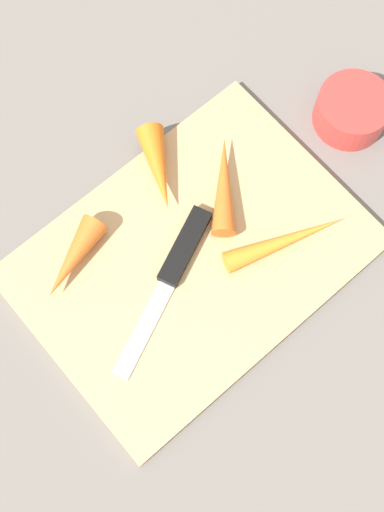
{
  "coord_description": "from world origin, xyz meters",
  "views": [
    {
      "loc": [
        0.14,
        0.16,
        0.69
      ],
      "look_at": [
        0.0,
        0.0,
        0.01
      ],
      "focal_mm": 46.86,
      "sensor_mm": 36.0,
      "label": 1
    }
  ],
  "objects_px": {
    "carrot_longest": "(285,241)",
    "carrot_long": "(224,185)",
    "knife": "(181,256)",
    "carrot_shortest": "(73,259)",
    "small_bowl": "(352,110)",
    "carrot_short": "(158,168)",
    "cutting_board": "(192,258)"
  },
  "relations": [
    {
      "from": "carrot_shortest",
      "to": "carrot_longest",
      "type": "xyz_separation_m",
      "value": [
        -0.18,
        0.13,
        -0.0
      ]
    },
    {
      "from": "cutting_board",
      "to": "carrot_shortest",
      "type": "distance_m",
      "value": 0.13
    },
    {
      "from": "cutting_board",
      "to": "carrot_short",
      "type": "distance_m",
      "value": 0.11
    },
    {
      "from": "carrot_longest",
      "to": "small_bowl",
      "type": "xyz_separation_m",
      "value": [
        -0.17,
        -0.07,
        -0.0
      ]
    },
    {
      "from": "knife",
      "to": "carrot_longest",
      "type": "xyz_separation_m",
      "value": [
        -0.09,
        0.06,
        0.01
      ]
    },
    {
      "from": "carrot_shortest",
      "to": "carrot_short",
      "type": "bearing_deg",
      "value": 168.14
    },
    {
      "from": "small_bowl",
      "to": "carrot_longest",
      "type": "bearing_deg",
      "value": 21.35
    },
    {
      "from": "knife",
      "to": "carrot_long",
      "type": "height_order",
      "value": "carrot_long"
    },
    {
      "from": "carrot_shortest",
      "to": "carrot_longest",
      "type": "distance_m",
      "value": 0.22
    },
    {
      "from": "cutting_board",
      "to": "knife",
      "type": "bearing_deg",
      "value": -33.03
    },
    {
      "from": "carrot_long",
      "to": "knife",
      "type": "bearing_deg",
      "value": 150.91
    },
    {
      "from": "small_bowl",
      "to": "cutting_board",
      "type": "bearing_deg",
      "value": 2.47
    },
    {
      "from": "cutting_board",
      "to": "carrot_long",
      "type": "relative_size",
      "value": 3.19
    },
    {
      "from": "carrot_long",
      "to": "carrot_longest",
      "type": "bearing_deg",
      "value": -134.0
    },
    {
      "from": "carrot_short",
      "to": "carrot_longest",
      "type": "xyz_separation_m",
      "value": [
        -0.05,
        0.15,
        -0.0
      ]
    },
    {
      "from": "knife",
      "to": "small_bowl",
      "type": "bearing_deg",
      "value": 157.67
    },
    {
      "from": "carrot_longest",
      "to": "carrot_long",
      "type": "height_order",
      "value": "carrot_long"
    },
    {
      "from": "cutting_board",
      "to": "small_bowl",
      "type": "xyz_separation_m",
      "value": [
        -0.25,
        -0.01,
        0.01
      ]
    },
    {
      "from": "cutting_board",
      "to": "carrot_shortest",
      "type": "bearing_deg",
      "value": -37.13
    },
    {
      "from": "small_bowl",
      "to": "carrot_long",
      "type": "bearing_deg",
      "value": -8.23
    },
    {
      "from": "carrot_short",
      "to": "carrot_long",
      "type": "distance_m",
      "value": 0.07
    },
    {
      "from": "cutting_board",
      "to": "small_bowl",
      "type": "relative_size",
      "value": 4.3
    },
    {
      "from": "carrot_short",
      "to": "small_bowl",
      "type": "xyz_separation_m",
      "value": [
        -0.22,
        0.09,
        -0.01
      ]
    },
    {
      "from": "knife",
      "to": "carrot_shortest",
      "type": "height_order",
      "value": "carrot_shortest"
    },
    {
      "from": "knife",
      "to": "carrot_shortest",
      "type": "bearing_deg",
      "value": -60.87
    },
    {
      "from": "carrot_longest",
      "to": "small_bowl",
      "type": "relative_size",
      "value": 1.62
    },
    {
      "from": "carrot_shortest",
      "to": "cutting_board",
      "type": "bearing_deg",
      "value": 122.18
    },
    {
      "from": "carrot_shortest",
      "to": "carrot_long",
      "type": "distance_m",
      "value": 0.18
    },
    {
      "from": "carrot_short",
      "to": "carrot_shortest",
      "type": "xyz_separation_m",
      "value": [
        0.13,
        0.02,
        -0.0
      ]
    },
    {
      "from": "knife",
      "to": "carrot_long",
      "type": "bearing_deg",
      "value": 175.51
    },
    {
      "from": "cutting_board",
      "to": "small_bowl",
      "type": "height_order",
      "value": "small_bowl"
    },
    {
      "from": "carrot_short",
      "to": "carrot_shortest",
      "type": "height_order",
      "value": "carrot_short"
    }
  ]
}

